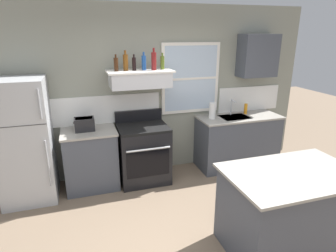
{
  "coord_description": "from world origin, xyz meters",
  "views": [
    {
      "loc": [
        -1.13,
        -2.22,
        2.28
      ],
      "look_at": [
        -0.05,
        1.2,
        1.1
      ],
      "focal_mm": 30.59,
      "sensor_mm": 36.0,
      "label": 1
    }
  ],
  "objects": [
    {
      "name": "bottle_olive_oil_square",
      "position": [
        0.1,
        1.95,
        1.85
      ],
      "size": [
        0.06,
        0.06,
        0.24
      ],
      "color": "#4C601E",
      "rests_on": "range_hood_shelf"
    },
    {
      "name": "bottle_brown_stout",
      "position": [
        -0.59,
        1.95,
        1.84
      ],
      "size": [
        0.06,
        0.06,
        0.24
      ],
      "color": "#381E0F",
      "rests_on": "range_hood_shelf"
    },
    {
      "name": "stove_range",
      "position": [
        -0.25,
        1.86,
        0.46
      ],
      "size": [
        0.76,
        0.69,
        1.09
      ],
      "color": "black",
      "rests_on": "ground_plane"
    },
    {
      "name": "toaster",
      "position": [
        -1.1,
        1.92,
        1.01
      ],
      "size": [
        0.3,
        0.2,
        0.19
      ],
      "color": "black",
      "rests_on": "counter_left_of_stove"
    },
    {
      "name": "range_hood_shelf",
      "position": [
        -0.25,
        1.96,
        1.62
      ],
      "size": [
        0.96,
        0.52,
        0.24
      ],
      "color": "silver"
    },
    {
      "name": "dish_soap_bottle",
      "position": [
        1.63,
        2.0,
        1.0
      ],
      "size": [
        0.06,
        0.06,
        0.18
      ],
      "primitive_type": "cylinder",
      "color": "orange",
      "rests_on": "counter_right_with_sink"
    },
    {
      "name": "sink_faucet",
      "position": [
        1.35,
        2.0,
        1.08
      ],
      "size": [
        0.03,
        0.17,
        0.28
      ],
      "color": "silver",
      "rests_on": "counter_right_with_sink"
    },
    {
      "name": "counter_left_of_stove",
      "position": [
        -1.05,
        1.9,
        0.46
      ],
      "size": [
        0.79,
        0.63,
        0.91
      ],
      "color": "#474C56",
      "rests_on": "ground_plane"
    },
    {
      "name": "refrigerator",
      "position": [
        -1.9,
        1.84,
        0.86
      ],
      "size": [
        0.7,
        0.72,
        1.72
      ],
      "color": "#B7BABC",
      "rests_on": "ground_plane"
    },
    {
      "name": "kitchen_island",
      "position": [
        0.9,
        -0.09,
        0.46
      ],
      "size": [
        1.4,
        0.9,
        0.91
      ],
      "color": "#474C56",
      "rests_on": "ground_plane"
    },
    {
      "name": "back_wall",
      "position": [
        0.03,
        2.23,
        1.35
      ],
      "size": [
        5.4,
        0.11,
        2.7
      ],
      "color": "gray",
      "rests_on": "ground_plane"
    },
    {
      "name": "bottle_balsamic_dark",
      "position": [
        -0.33,
        1.96,
        1.84
      ],
      "size": [
        0.06,
        0.06,
        0.23
      ],
      "color": "black",
      "rests_on": "range_hood_shelf"
    },
    {
      "name": "bottle_blue_liqueur",
      "position": [
        -0.18,
        1.96,
        1.85
      ],
      "size": [
        0.07,
        0.07,
        0.26
      ],
      "color": "#1E478C",
      "rests_on": "range_hood_shelf"
    },
    {
      "name": "upper_cabinet_right",
      "position": [
        1.8,
        2.04,
        1.9
      ],
      "size": [
        0.64,
        0.32,
        0.7
      ],
      "color": "#474C56"
    },
    {
      "name": "bottle_amber_wine",
      "position": [
        -0.45,
        1.98,
        1.87
      ],
      "size": [
        0.07,
        0.07,
        0.29
      ],
      "color": "brown",
      "rests_on": "range_hood_shelf"
    },
    {
      "name": "counter_right_with_sink",
      "position": [
        1.45,
        1.9,
        0.46
      ],
      "size": [
        1.43,
        0.63,
        0.91
      ],
      "color": "#474C56",
      "rests_on": "ground_plane"
    },
    {
      "name": "paper_towel_roll",
      "position": [
        0.94,
        1.9,
        1.04
      ],
      "size": [
        0.11,
        0.11,
        0.27
      ],
      "primitive_type": "cylinder",
      "color": "white",
      "rests_on": "counter_right_with_sink"
    },
    {
      "name": "bottle_red_label_wine",
      "position": [
        -0.04,
        1.91,
        1.88
      ],
      "size": [
        0.07,
        0.07,
        0.32
      ],
      "color": "maroon",
      "rests_on": "range_hood_shelf"
    }
  ]
}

